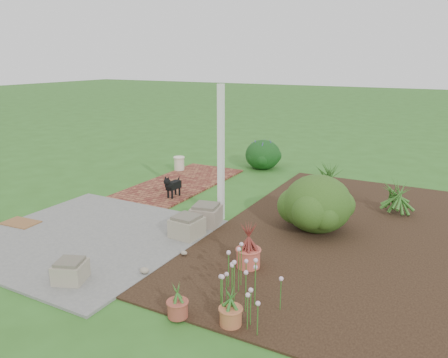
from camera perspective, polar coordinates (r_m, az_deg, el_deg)
The scene contains 19 objects.
ground at distance 8.31m, azimuth -2.54°, elevation -5.13°, with size 80.00×80.00×0.00m, color #2E5D1D.
concrete_patio at distance 7.77m, azimuth -17.36°, elevation -7.22°, with size 3.50×3.50×0.04m, color #62625F.
brick_path at distance 10.58m, azimuth -5.56°, elevation -0.49°, with size 1.60×3.50×0.04m, color #5D251D.
garden_bed at distance 7.87m, azimuth 15.34°, elevation -6.80°, with size 4.00×7.00×0.03m, color black.
veranda_post at distance 7.89m, azimuth -0.40°, elevation 3.24°, with size 0.10×0.10×2.50m, color white.
stone_trough_near at distance 6.32m, azimuth -19.41°, elevation -11.37°, with size 0.39×0.39×0.26m, color gray.
stone_trough_mid at distance 7.37m, azimuth -4.86°, elevation -6.31°, with size 0.47×0.47×0.31m, color #76725B.
stone_trough_far at distance 7.85m, azimuth -2.35°, elevation -4.82°, with size 0.49×0.49×0.32m, color gray.
coir_doormat at distance 8.77m, azimuth -25.03°, elevation -5.19°, with size 0.64×0.41×0.02m, color brown.
black_dog at distance 9.37m, azimuth -6.77°, elevation -0.77°, with size 0.18×0.53×0.46m.
cream_ceramic_urn at distance 11.67m, azimuth -5.88°, elevation 2.03°, with size 0.26×0.26×0.35m, color beige.
evergreen_shrub at distance 7.71m, azimuth 12.13°, elevation -2.97°, with size 1.18×1.18×1.00m, color #14360D.
agapanthus_clump_back at distance 9.00m, azimuth 21.62°, elevation -1.77°, with size 0.87×0.87×0.79m, color #174114, non-canonical shape.
agapanthus_clump_front at distance 9.92m, azimuth 13.49°, elevation 0.50°, with size 0.89×0.89×0.80m, color #163B0F, non-canonical shape.
pink_flower_patch at distance 5.36m, azimuth 2.68°, elevation -13.42°, with size 0.99×0.99×0.63m, color #113D0F, non-canonical shape.
terracotta_pot_bronze at distance 6.37m, azimuth 3.19°, elevation -10.23°, with size 0.34×0.34×0.28m, color #B84F3E.
terracotta_pot_small_left at distance 5.15m, azimuth 0.88°, elevation -17.47°, with size 0.25×0.25×0.21m, color #A75C38.
terracotta_pot_small_right at distance 5.31m, azimuth -6.07°, elevation -16.51°, with size 0.24×0.24×0.20m, color brown.
purple_flowering_bush at distance 11.92m, azimuth 5.11°, elevation 3.28°, with size 0.96×0.96×0.81m, color black.
Camera 1 is at (4.03, -6.64, 2.94)m, focal length 35.00 mm.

